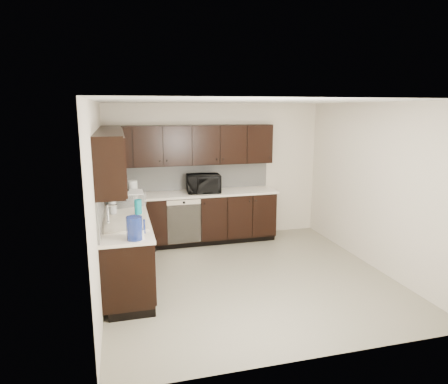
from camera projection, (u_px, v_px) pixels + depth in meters
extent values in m
plane|color=gray|center=(248.00, 277.00, 5.80)|extent=(4.00, 4.00, 0.00)
plane|color=white|center=(250.00, 101.00, 5.29)|extent=(4.00, 4.00, 0.00)
cube|color=beige|center=(215.00, 172.00, 7.44)|extent=(4.00, 0.02, 2.50)
cube|color=beige|center=(99.00, 202.00, 5.05)|extent=(0.02, 4.00, 2.50)
cube|color=beige|center=(374.00, 186.00, 6.04)|extent=(0.02, 4.00, 2.50)
cube|color=beige|center=(318.00, 237.00, 3.65)|extent=(4.00, 0.02, 2.50)
cube|color=black|center=(193.00, 219.00, 7.20)|extent=(3.00, 0.60, 0.90)
cube|color=black|center=(126.00, 251.00, 5.57)|extent=(0.60, 2.20, 0.90)
cube|color=black|center=(193.00, 240.00, 7.31)|extent=(3.00, 0.54, 0.10)
cube|color=black|center=(130.00, 278.00, 5.66)|extent=(0.54, 2.20, 0.10)
cube|color=white|center=(192.00, 194.00, 7.10)|extent=(3.03, 0.63, 0.04)
cube|color=white|center=(124.00, 219.00, 5.48)|extent=(0.63, 2.23, 0.04)
cube|color=#B6B7B2|center=(189.00, 177.00, 7.32)|extent=(3.00, 0.02, 0.48)
cube|color=#B6B7B2|center=(102.00, 197.00, 5.63)|extent=(0.02, 2.80, 0.48)
cube|color=black|center=(190.00, 145.00, 7.05)|extent=(3.00, 0.33, 0.70)
cube|color=black|center=(111.00, 156.00, 5.39)|extent=(0.33, 2.47, 0.70)
cube|color=beige|center=(184.00, 221.00, 6.86)|extent=(0.58, 0.02, 0.78)
cube|color=beige|center=(184.00, 202.00, 6.79)|extent=(0.58, 0.03, 0.08)
cylinder|color=black|center=(184.00, 203.00, 6.77)|extent=(0.04, 0.02, 0.04)
cube|color=beige|center=(126.00, 223.00, 5.19)|extent=(0.54, 0.82, 0.03)
cube|color=beige|center=(127.00, 234.00, 5.02)|extent=(0.42, 0.34, 0.16)
cube|color=beige|center=(126.00, 225.00, 5.40)|extent=(0.42, 0.34, 0.16)
cylinder|color=silver|center=(108.00, 215.00, 5.11)|extent=(0.03, 0.03, 0.26)
cylinder|color=silver|center=(112.00, 206.00, 5.10)|extent=(0.14, 0.02, 0.02)
cylinder|color=#B2B2B7|center=(127.00, 232.00, 5.01)|extent=(0.20, 0.20, 0.10)
imported|color=black|center=(203.00, 184.00, 7.07)|extent=(0.60, 0.43, 0.32)
imported|color=gray|center=(140.00, 232.00, 4.55)|extent=(0.09, 0.09, 0.17)
imported|color=gray|center=(113.00, 205.00, 5.63)|extent=(0.13, 0.13, 0.26)
cube|color=silver|center=(119.00, 190.00, 6.80)|extent=(0.37, 0.30, 0.21)
cube|color=silver|center=(126.00, 199.00, 6.16)|extent=(0.60, 0.52, 0.20)
cylinder|color=navy|center=(134.00, 228.00, 4.52)|extent=(0.22, 0.22, 0.27)
cylinder|color=#0D8898|center=(138.00, 207.00, 5.56)|extent=(0.13, 0.13, 0.22)
cylinder|color=silver|center=(133.00, 190.00, 6.47)|extent=(0.19, 0.19, 0.32)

